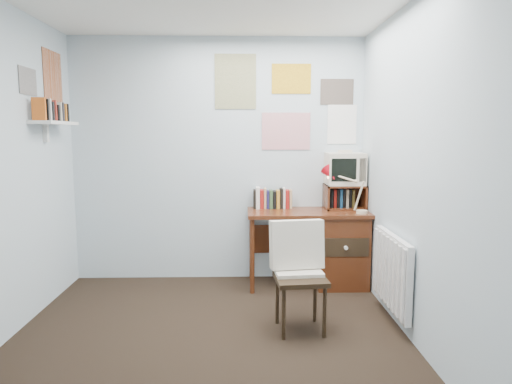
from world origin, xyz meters
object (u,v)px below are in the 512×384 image
desk (334,245)px  desk_chair (300,279)px  tv_riser (344,197)px  crt_tv (345,167)px  radiator (392,271)px  wall_shelf (54,123)px  desk_lamp (363,192)px

desk → desk_chair: (-0.47, -1.08, 0.01)m
tv_riser → crt_tv: (-0.00, 0.02, 0.30)m
crt_tv → desk: bearing=-132.1°
tv_riser → desk: bearing=-137.0°
tv_riser → radiator: bearing=-80.7°
radiator → wall_shelf: wall_shelf is taller
radiator → desk: bearing=107.2°
desk → crt_tv: crt_tv is taller
radiator → tv_riser: bearing=99.3°
desk_lamp → tv_riser: desk_lamp is taller
tv_riser → crt_tv: bearing=94.0°
desk_chair → desk_lamp: bearing=47.4°
desk_chair → desk_lamp: 1.29m
desk → tv_riser: bearing=43.0°
desk → desk_chair: bearing=-113.7°
desk → radiator: 0.97m
desk → wall_shelf: (-2.57, -0.38, 1.21)m
crt_tv → wall_shelf: wall_shelf is taller
tv_riser → wall_shelf: bearing=-169.7°
desk → crt_tv: (0.12, 0.13, 0.78)m
wall_shelf → desk_lamp: bearing=4.5°
desk_lamp → radiator: size_ratio=0.51×
desk_lamp → tv_riser: size_ratio=1.02×
desk_lamp → crt_tv: 0.38m
desk → desk_lamp: 0.63m
desk_lamp → crt_tv: bearing=112.1°
tv_riser → desk_lamp: bearing=-67.2°
crt_tv → wall_shelf: bearing=-169.4°
tv_riser → wall_shelf: wall_shelf is taller
desk → desk_chair: size_ratio=1.46×
wall_shelf → desk: bearing=8.4°
desk → desk_chair: desk_chair is taller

